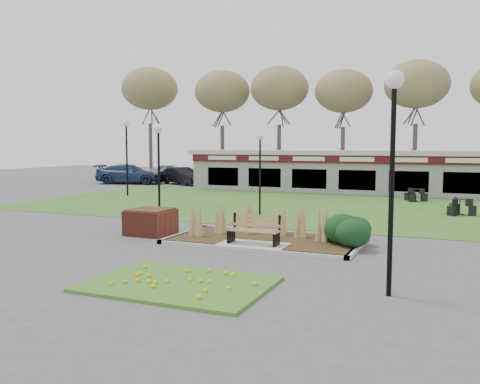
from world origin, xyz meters
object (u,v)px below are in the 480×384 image
at_px(lamp_post_near_right, 393,133).
at_px(brick_planter, 151,221).
at_px(lamp_post_near_left, 159,152).
at_px(car_silver, 172,172).
at_px(park_bench, 255,229).
at_px(food_pavilion, 361,172).
at_px(car_black, 182,176).
at_px(car_blue, 130,174).
at_px(bistro_set_d, 460,209).
at_px(lamp_post_far_left, 127,141).
at_px(bistro_set_b, 415,197).
at_px(lamp_post_mid_right, 260,156).

bearing_deg(lamp_post_near_right, brick_planter, 153.49).
height_order(lamp_post_near_left, car_silver, lamp_post_near_left).
xyz_separation_m(park_bench, lamp_post_near_left, (-5.40, 2.95, 2.40)).
bearing_deg(food_pavilion, car_black, 172.42).
xyz_separation_m(food_pavilion, car_blue, (-19.45, 1.04, -0.65)).
bearing_deg(bistro_set_d, lamp_post_far_left, 175.82).
bearing_deg(car_blue, lamp_post_near_right, -149.63).
bearing_deg(food_pavilion, brick_planter, -103.06).
height_order(lamp_post_near_right, lamp_post_far_left, lamp_post_near_right).
height_order(park_bench, lamp_post_near_right, lamp_post_near_right).
distance_m(brick_planter, lamp_post_near_left, 3.49).
xyz_separation_m(brick_planter, bistro_set_b, (8.16, 15.25, -0.22)).
relative_size(bistro_set_b, car_blue, 0.23).
bearing_deg(park_bench, car_blue, 133.14).
relative_size(bistro_set_d, car_silver, 0.33).
distance_m(lamp_post_near_left, lamp_post_near_right, 12.07).
distance_m(lamp_post_near_left, car_blue, 22.78).
bearing_deg(lamp_post_mid_right, car_black, 130.06).
relative_size(bistro_set_b, car_silver, 0.31).
height_order(food_pavilion, lamp_post_mid_right, lamp_post_mid_right).
height_order(lamp_post_mid_right, car_black, lamp_post_mid_right).
relative_size(park_bench, bistro_set_d, 1.20).
bearing_deg(lamp_post_mid_right, bistro_set_b, 56.28).
bearing_deg(lamp_post_mid_right, bistro_set_d, 24.74).
distance_m(car_silver, car_blue, 5.95).
distance_m(brick_planter, bistro_set_d, 14.49).
relative_size(lamp_post_near_right, car_black, 1.11).
relative_size(lamp_post_near_right, car_silver, 1.12).
distance_m(lamp_post_near_left, bistro_set_b, 16.18).
height_order(food_pavilion, car_blue, food_pavilion).
distance_m(park_bench, food_pavilion, 19.73).
bearing_deg(park_bench, brick_planter, 170.31).
bearing_deg(brick_planter, food_pavilion, 76.94).
bearing_deg(lamp_post_mid_right, car_silver, 129.61).
bearing_deg(park_bench, lamp_post_mid_right, 109.41).
relative_size(lamp_post_near_left, car_blue, 0.72).
bearing_deg(bistro_set_d, car_black, 152.43).
distance_m(lamp_post_near_right, bistro_set_d, 14.90).
height_order(bistro_set_b, car_blue, car_blue).
height_order(lamp_post_near_left, car_blue, lamp_post_near_left).
xyz_separation_m(food_pavilion, lamp_post_mid_right, (-2.39, -12.93, 1.31)).
relative_size(park_bench, car_silver, 0.39).
bearing_deg(car_silver, food_pavilion, -122.19).
height_order(park_bench, car_silver, car_silver).
bearing_deg(lamp_post_near_left, bistro_set_d, 33.94).
relative_size(brick_planter, lamp_post_far_left, 0.31).
relative_size(lamp_post_far_left, car_blue, 0.85).
bearing_deg(brick_planter, bistro_set_b, 61.84).
height_order(bistro_set_d, car_blue, car_blue).
xyz_separation_m(food_pavilion, lamp_post_far_left, (-13.55, -7.57, 2.03)).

